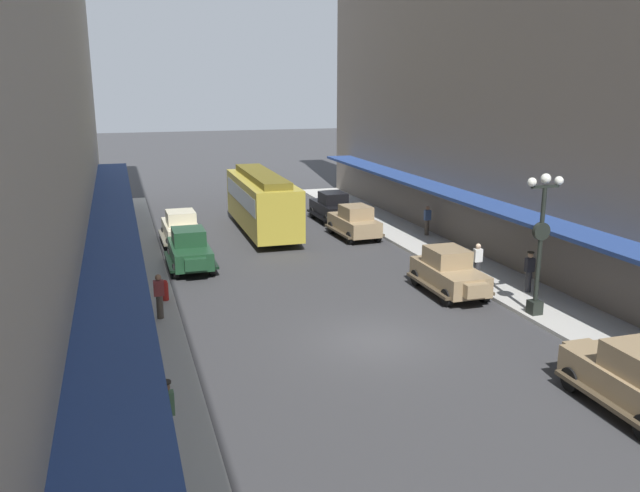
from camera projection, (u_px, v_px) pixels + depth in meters
name	position (u px, v px, depth m)	size (l,w,h in m)	color
ground_plane	(374.00, 340.00, 21.36)	(200.00, 200.00, 0.00)	#38383A
sidewalk_left	(142.00, 367.00, 19.15)	(3.00, 60.00, 0.15)	#B7B5AD
sidewalk_right	(563.00, 314.00, 23.54)	(3.00, 60.00, 0.15)	#B7B5AD
parked_car_0	(332.00, 206.00, 39.70)	(2.20, 4.28, 1.84)	black
parked_car_1	(449.00, 271.00, 25.95)	(2.18, 4.27, 1.84)	#997F5B
parked_car_2	(635.00, 377.00, 16.56)	(2.19, 4.28, 1.84)	#997F5B
parked_car_3	(181.00, 227.00, 33.93)	(2.20, 4.28, 1.84)	beige
parked_car_4	(190.00, 249.00, 29.42)	(2.14, 4.26, 1.84)	#193D23
parked_car_5	(354.00, 221.00, 35.39)	(2.30, 4.32, 1.84)	#997F5B
streetcar	(262.00, 200.00, 36.38)	(2.66, 9.64, 3.46)	gold
lamp_post_with_clock	(541.00, 238.00, 22.70)	(1.42, 0.44, 5.16)	black
fire_hydrant	(165.00, 290.00, 24.75)	(0.24, 0.24, 0.82)	#B21E19
pedestrian_0	(167.00, 414.00, 14.57)	(0.36, 0.28, 1.67)	#4C4238
pedestrian_1	(427.00, 220.00, 35.37)	(0.36, 0.24, 1.64)	#4C4238
pedestrian_2	(529.00, 271.00, 25.66)	(0.36, 0.28, 1.67)	#2D2D33
pedestrian_3	(477.00, 262.00, 27.10)	(0.36, 0.24, 1.64)	#2D2D33
pedestrian_4	(159.00, 296.00, 22.75)	(0.36, 0.24, 1.64)	#4C4238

